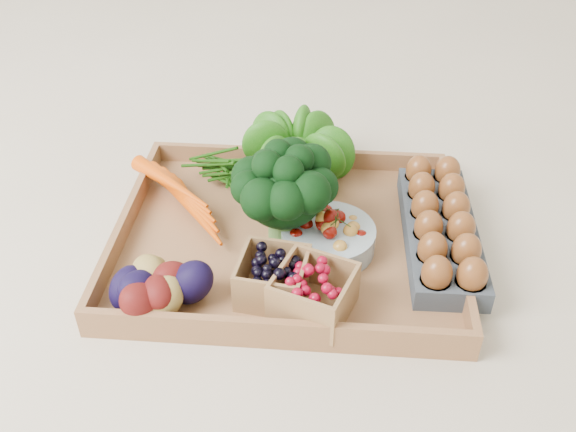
# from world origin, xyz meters

# --- Properties ---
(ground) EXTENTS (4.00, 4.00, 0.00)m
(ground) POSITION_xyz_m (0.00, 0.00, 0.00)
(ground) COLOR beige
(ground) RESTS_ON ground
(tray) EXTENTS (0.55, 0.45, 0.01)m
(tray) POSITION_xyz_m (0.00, 0.00, 0.01)
(tray) COLOR #93643D
(tray) RESTS_ON ground
(carrots) EXTENTS (0.20, 0.14, 0.05)m
(carrots) POSITION_xyz_m (-0.18, 0.06, 0.04)
(carrots) COLOR #E04B05
(carrots) RESTS_ON tray
(lettuce) EXTENTS (0.13, 0.13, 0.13)m
(lettuce) POSITION_xyz_m (0.00, 0.19, 0.08)
(lettuce) COLOR #0D4C0C
(lettuce) RESTS_ON tray
(broccoli) EXTENTS (0.16, 0.16, 0.13)m
(broccoli) POSITION_xyz_m (-0.01, -0.01, 0.08)
(broccoli) COLOR black
(broccoli) RESTS_ON tray
(cherry_bowl) EXTENTS (0.15, 0.15, 0.04)m
(cherry_bowl) POSITION_xyz_m (0.07, -0.02, 0.03)
(cherry_bowl) COLOR #8C9EA5
(cherry_bowl) RESTS_ON tray
(egg_carton) EXTENTS (0.12, 0.32, 0.04)m
(egg_carton) POSITION_xyz_m (0.25, 0.01, 0.03)
(egg_carton) COLOR #3C434D
(egg_carton) RESTS_ON tray
(potatoes) EXTENTS (0.15, 0.15, 0.09)m
(potatoes) POSITION_xyz_m (-0.18, -0.16, 0.06)
(potatoes) COLOR #440C0B
(potatoes) RESTS_ON tray
(punnet_blackberry) EXTENTS (0.11, 0.11, 0.07)m
(punnet_blackberry) POSITION_xyz_m (-0.01, -0.13, 0.05)
(punnet_blackberry) COLOR black
(punnet_blackberry) RESTS_ON tray
(punnet_raspberry) EXTENTS (0.13, 0.13, 0.07)m
(punnet_raspberry) POSITION_xyz_m (0.05, -0.16, 0.05)
(punnet_raspberry) COLOR maroon
(punnet_raspberry) RESTS_ON tray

